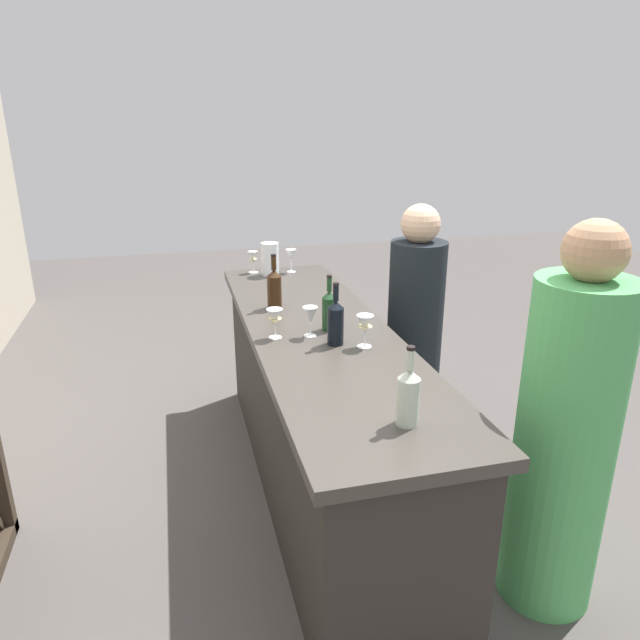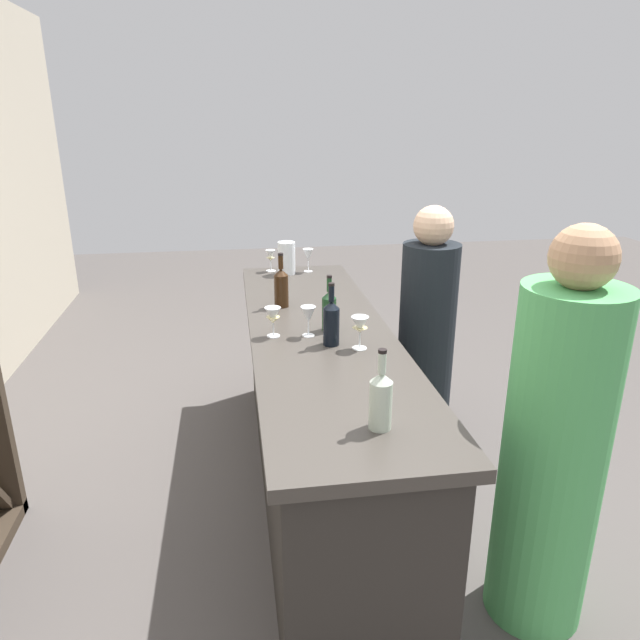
% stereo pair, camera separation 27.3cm
% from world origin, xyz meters
% --- Properties ---
extents(ground_plane, '(12.00, 12.00, 0.00)m').
position_xyz_m(ground_plane, '(0.00, 0.00, 0.00)').
color(ground_plane, '#4C4744').
extents(bar_counter, '(2.52, 0.68, 0.91)m').
position_xyz_m(bar_counter, '(0.00, 0.00, 0.46)').
color(bar_counter, '#2A2723').
rests_on(bar_counter, ground).
extents(wine_bottle_leftmost_clear_pale, '(0.08, 0.08, 0.29)m').
position_xyz_m(wine_bottle_leftmost_clear_pale, '(-0.97, -0.06, 1.02)').
color(wine_bottle_leftmost_clear_pale, '#B7C6B2').
rests_on(wine_bottle_leftmost_clear_pale, bar_counter).
extents(wine_bottle_second_left_near_black, '(0.08, 0.08, 0.29)m').
position_xyz_m(wine_bottle_second_left_near_black, '(-0.20, -0.02, 1.02)').
color(wine_bottle_second_left_near_black, black).
rests_on(wine_bottle_second_left_near_black, bar_counter).
extents(wine_bottle_center_olive_green, '(0.07, 0.07, 0.28)m').
position_xyz_m(wine_bottle_center_olive_green, '(-0.01, -0.04, 1.02)').
color(wine_bottle_center_olive_green, '#193D1E').
rests_on(wine_bottle_center_olive_green, bar_counter).
extents(wine_bottle_second_right_amber_brown, '(0.08, 0.08, 0.30)m').
position_xyz_m(wine_bottle_second_right_amber_brown, '(0.39, 0.15, 1.02)').
color(wine_bottle_second_right_amber_brown, '#331E0F').
rests_on(wine_bottle_second_right_amber_brown, bar_counter).
extents(wine_glass_near_left, '(0.08, 0.08, 0.15)m').
position_xyz_m(wine_glass_near_left, '(-0.27, -0.14, 1.02)').
color(wine_glass_near_left, white).
rests_on(wine_glass_near_left, bar_counter).
extents(wine_glass_near_center, '(0.07, 0.07, 0.16)m').
position_xyz_m(wine_glass_near_center, '(1.11, -0.09, 1.02)').
color(wine_glass_near_center, white).
rests_on(wine_glass_near_center, bar_counter).
extents(wine_glass_near_right, '(0.07, 0.07, 0.15)m').
position_xyz_m(wine_glass_near_right, '(-0.08, 0.07, 1.01)').
color(wine_glass_near_right, white).
rests_on(wine_glass_near_right, bar_counter).
extents(wine_glass_far_left, '(0.07, 0.07, 0.15)m').
position_xyz_m(wine_glass_far_left, '(1.16, 0.16, 1.01)').
color(wine_glass_far_left, white).
rests_on(wine_glass_far_left, bar_counter).
extents(wine_glass_far_center, '(0.08, 0.08, 0.14)m').
position_xyz_m(wine_glass_far_center, '(-0.06, 0.23, 1.01)').
color(wine_glass_far_center, white).
rests_on(wine_glass_far_center, bar_counter).
extents(water_pitcher, '(0.12, 0.12, 0.21)m').
position_xyz_m(water_pitcher, '(1.08, 0.06, 1.02)').
color(water_pitcher, silver).
rests_on(water_pitcher, bar_counter).
extents(person_left_guest, '(0.41, 0.41, 1.43)m').
position_xyz_m(person_left_guest, '(0.49, -0.72, 0.66)').
color(person_left_guest, black).
rests_on(person_left_guest, ground).
extents(person_center_guest, '(0.47, 0.47, 1.58)m').
position_xyz_m(person_center_guest, '(-0.94, -0.73, 0.73)').
color(person_center_guest, '#4CA559').
rests_on(person_center_guest, ground).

